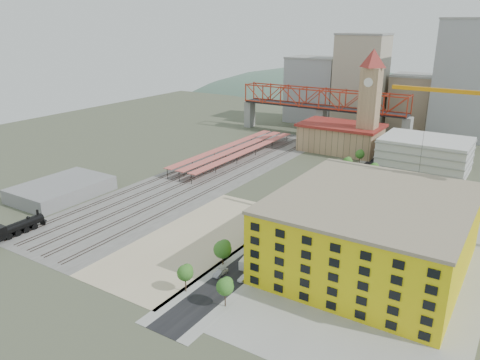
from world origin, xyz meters
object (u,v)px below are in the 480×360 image
Objects in this scene: construction_building at (371,231)px; site_trailer_c at (294,225)px; car_0 at (221,272)px; locomotive at (11,230)px; clock_tower at (370,93)px; site_trailer_d at (308,213)px; site_trailer_a at (250,259)px; site_trailer_b at (265,247)px.

construction_building is 5.48× the size of site_trailer_c.
locomotive is at bearing -161.31° from car_0.
locomotive reaches higher than car_0.
site_trailer_c is at bearing 159.69° from construction_building.
site_trailer_d is (8.00, -79.87, -27.30)m from clock_tower.
construction_building reaches higher than site_trailer_a.
clock_tower is 84.78m from site_trailer_d.
site_trailer_c reaches higher than car_0.
clock_tower is at bearing 79.16° from site_trailer_c.
site_trailer_d is (0.00, 35.67, 0.14)m from site_trailer_a.
site_trailer_c is 0.91× the size of site_trailer_d.
site_trailer_a is 25.17m from site_trailer_c.
site_trailer_a is 7.88m from site_trailer_b.
site_trailer_b is at bearing -85.75° from clock_tower.
site_trailer_d reaches higher than car_0.
construction_building is 28.30m from site_trailer_b.
clock_tower is at bearing 113.48° from site_trailer_b.
construction_building reaches higher than site_trailer_c.
clock_tower is at bearing 115.10° from site_trailer_d.
site_trailer_a is at bearing 76.86° from car_0.
clock_tower reaches higher than locomotive.
site_trailer_a is at bearing 20.01° from locomotive.
locomotive is at bearing -134.96° from site_trailer_b.
site_trailer_d is 2.33× the size of car_0.
site_trailer_d is (0.00, 10.50, 0.13)m from site_trailer_c.
site_trailer_b is 17.29m from site_trailer_c.
site_trailer_b is (66.00, 31.92, -0.92)m from locomotive.
site_trailer_d is (-26.00, 20.13, -8.02)m from construction_building.
locomotive reaches higher than site_trailer_c.
site_trailer_b is at bearing 85.20° from car_0.
site_trailer_c is at bearing 81.25° from site_trailer_a.
locomotive is 2.55× the size of site_trailer_c.
construction_building is at bearing 22.13° from site_trailer_a.
site_trailer_b is 1.01× the size of site_trailer_c.
locomotive is 64.78m from car_0.
site_trailer_d is at bearing 42.14° from locomotive.
locomotive is (-58.00, -139.58, -26.50)m from clock_tower.
site_trailer_d is at bearing 91.43° from car_0.
clock_tower is 1.03× the size of construction_building.
car_0 is (-29.00, -24.56, -8.67)m from construction_building.
locomotive reaches higher than site_trailer_a.
site_trailer_d is at bearing 109.23° from site_trailer_b.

